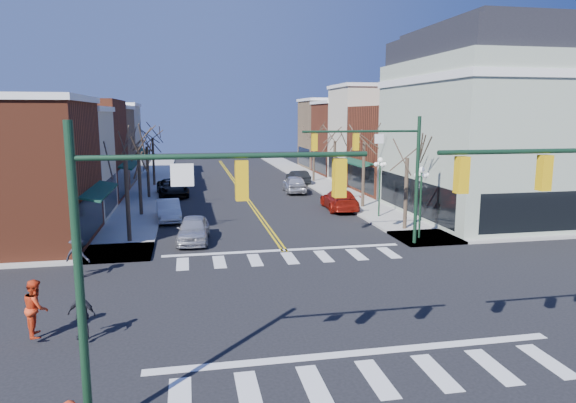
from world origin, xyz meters
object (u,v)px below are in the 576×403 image
car_right_near (339,200)px  lamppost_corner (421,190)px  car_left_near (193,229)px  pedestrian_dark_b (77,256)px  car_left_mid (169,210)px  car_right_far (298,177)px  victorian_corner (495,123)px  lamppost_midblock (380,177)px  car_right_mid (294,184)px  pedestrian_red_b (36,308)px  car_left_far (173,188)px  pedestrian_dark_a (81,315)px

car_right_near → lamppost_corner: bearing=103.7°
car_left_near → pedestrian_dark_b: (-5.20, -5.71, 0.28)m
car_left_mid → car_right_far: 20.99m
car_left_mid → victorian_corner: bearing=-11.2°
lamppost_midblock → car_left_mid: 14.91m
car_right_mid → victorian_corner: bearing=135.3°
pedestrian_red_b → pedestrian_dark_b: (0.00, 6.53, -0.06)m
lamppost_corner → car_right_near: bearing=100.0°
car_right_near → car_left_mid: bearing=10.9°
car_right_far → pedestrian_red_b: pedestrian_red_b is taller
pedestrian_dark_b → car_right_mid: bearing=-103.8°
victorian_corner → car_right_far: bearing=117.8°
pedestrian_dark_b → victorian_corner: bearing=-141.2°
car_left_mid → car_right_mid: car_right_mid is taller
lamppost_midblock → car_left_near: size_ratio=0.99×
pedestrian_red_b → car_left_mid: bearing=-24.1°
victorian_corner → car_right_near: size_ratio=2.63×
pedestrian_red_b → car_right_far: bearing=-38.1°
car_right_near → pedestrian_red_b: pedestrian_red_b is taller
lamppost_corner → lamppost_midblock: 6.50m
victorian_corner → pedestrian_red_b: size_ratio=7.54×
car_right_far → pedestrian_red_b: (-16.40, -35.30, 0.37)m
car_left_far → pedestrian_red_b: (-3.60, -29.61, 0.32)m
pedestrian_dark_a → car_left_far: bearing=103.9°
lamppost_corner → car_right_near: (-1.80, 10.16, -2.18)m
pedestrian_red_b → pedestrian_dark_b: 6.53m
pedestrian_red_b → pedestrian_dark_a: pedestrian_red_b is taller
car_right_far → car_left_far: bearing=19.2°
car_right_far → pedestrian_dark_b: size_ratio=2.49×
victorian_corner → car_left_far: victorian_corner is taller
lamppost_midblock → car_left_near: (-13.00, -4.38, -2.21)m
car_right_far → pedestrian_dark_b: pedestrian_dark_b is taller
car_left_mid → lamppost_midblock: bearing=-12.9°
pedestrian_red_b → victorian_corner: bearing=-71.9°
car_left_far → car_right_mid: size_ratio=1.15×
lamppost_midblock → pedestrian_red_b: (-18.20, -16.62, -1.87)m
car_left_near → pedestrian_red_b: (-5.20, -12.24, 0.35)m
car_right_far → pedestrian_dark_a: bearing=62.6°
car_right_near → pedestrian_red_b: (-16.40, -20.28, 0.31)m
car_right_far → lamppost_midblock: bearing=90.7°
lamppost_corner → car_right_near: size_ratio=0.80×
car_right_near → pedestrian_dark_a: (-14.91, -20.81, 0.16)m
car_left_mid → car_right_mid: 15.63m
car_right_near → lamppost_midblock: bearing=119.8°
lamppost_midblock → car_left_near: bearing=-161.4°
car_left_mid → pedestrian_dark_a: 19.30m
car_left_mid → pedestrian_dark_b: (-3.60, -12.13, 0.31)m
car_left_near → car_left_mid: size_ratio=1.00×
car_left_far → pedestrian_dark_b: (-3.60, -23.08, 0.26)m
lamppost_corner → car_right_near: lamppost_corner is taller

